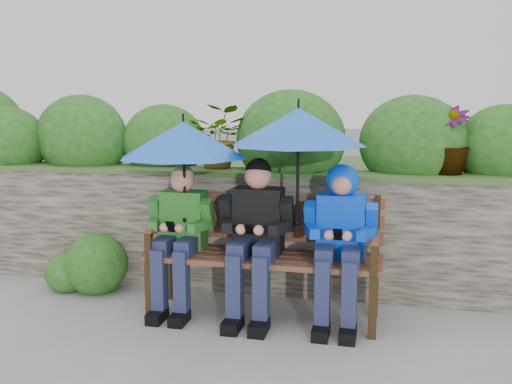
% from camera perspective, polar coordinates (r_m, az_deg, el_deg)
% --- Properties ---
extents(ground, '(60.00, 60.00, 0.00)m').
position_cam_1_polar(ground, '(4.35, -0.31, -12.65)').
color(ground, gray).
rests_on(ground, ground).
extents(garden_backdrop, '(8.00, 2.87, 1.83)m').
position_cam_1_polar(garden_backdrop, '(5.69, 2.47, -0.58)').
color(garden_backdrop, '#38332D').
rests_on(garden_backdrop, ground).
extents(park_bench, '(1.75, 0.51, 0.92)m').
position_cam_1_polar(park_bench, '(4.33, 0.94, -5.48)').
color(park_bench, black).
rests_on(park_bench, ground).
extents(boy_left, '(0.50, 0.58, 1.13)m').
position_cam_1_polar(boy_left, '(4.41, -7.64, -3.83)').
color(boy_left, '#2A7D2F').
rests_on(boy_left, ground).
extents(boy_middle, '(0.55, 0.63, 1.19)m').
position_cam_1_polar(boy_middle, '(4.22, -0.05, -3.94)').
color(boy_middle, black).
rests_on(boy_middle, ground).
extents(boy_right, '(0.52, 0.63, 1.16)m').
position_cam_1_polar(boy_right, '(4.14, 8.42, -3.87)').
color(boy_right, blue).
rests_on(boy_right, ground).
extents(umbrella_left, '(0.99, 0.99, 0.83)m').
position_cam_1_polar(umbrella_left, '(4.31, -7.25, 5.21)').
color(umbrella_left, blue).
rests_on(umbrella_left, ground).
extents(umbrella_right, '(0.97, 0.97, 0.91)m').
position_cam_1_polar(umbrella_right, '(4.08, 4.25, 6.50)').
color(umbrella_right, blue).
rests_on(umbrella_right, ground).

